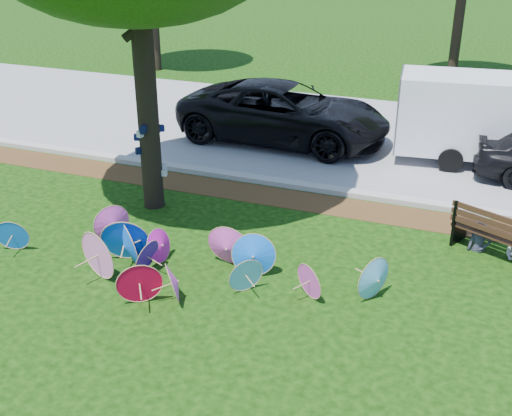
% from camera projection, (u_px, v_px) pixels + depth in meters
% --- Properties ---
extents(ground, '(90.00, 90.00, 0.00)m').
position_uv_depth(ground, '(185.00, 300.00, 10.64)').
color(ground, black).
rests_on(ground, ground).
extents(mulch_strip, '(90.00, 1.00, 0.01)m').
position_uv_depth(mulch_strip, '(275.00, 197.00, 14.45)').
color(mulch_strip, '#472D16').
rests_on(mulch_strip, ground).
extents(curb, '(90.00, 0.30, 0.12)m').
position_uv_depth(curb, '(285.00, 183.00, 15.02)').
color(curb, '#B7B5AD').
rests_on(curb, ground).
extents(street, '(90.00, 8.00, 0.01)m').
position_uv_depth(street, '(330.00, 133.00, 18.55)').
color(street, gray).
rests_on(street, ground).
extents(parasol_pile, '(7.32, 2.35, 0.91)m').
position_uv_depth(parasol_pile, '(171.00, 254.00, 11.26)').
color(parasol_pile, '#FF4CCE').
rests_on(parasol_pile, ground).
extents(black_van, '(5.87, 2.88, 1.61)m').
position_uv_depth(black_van, '(284.00, 113.00, 17.60)').
color(black_van, black).
rests_on(black_van, ground).
extents(cargo_trailer, '(2.90, 2.02, 2.51)m').
position_uv_depth(cargo_trailer, '(455.00, 113.00, 16.06)').
color(cargo_trailer, white).
rests_on(cargo_trailer, ground).
extents(park_bench, '(1.91, 1.37, 0.93)m').
position_uv_depth(park_bench, '(501.00, 233.00, 11.84)').
color(park_bench, black).
rests_on(park_bench, ground).
extents(person_left, '(0.47, 0.35, 1.19)m').
position_uv_depth(person_left, '(482.00, 223.00, 11.94)').
color(person_left, '#343647').
rests_on(person_left, ground).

